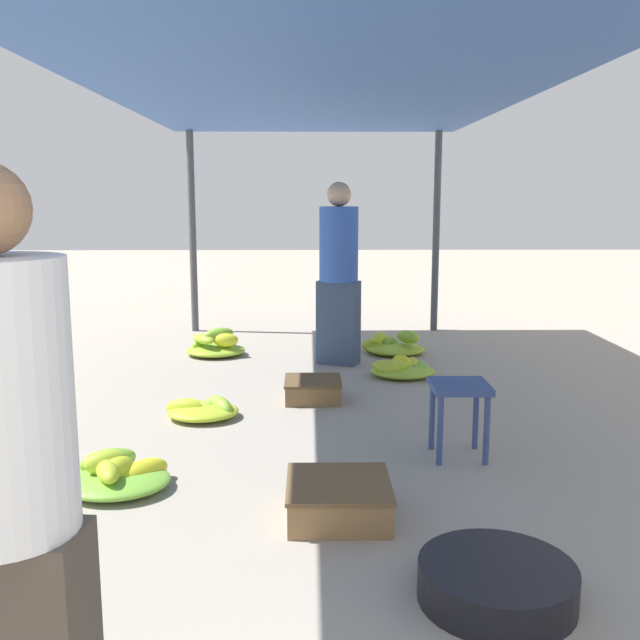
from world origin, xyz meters
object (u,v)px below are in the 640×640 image
object	(u,v)px
basin_black	(497,583)
banana_pile_left_1	(203,409)
vendor_foreground	(5,496)
stool	(459,398)
banana_pile_left_0	(116,474)
crate_near	(313,389)
banana_pile_right_1	(392,345)
crate_mid	(339,499)
banana_pile_right_0	(402,369)
shopper_walking_mid	(339,271)
banana_pile_left_2	(216,345)

from	to	relation	value
basin_black	banana_pile_left_1	bearing A→B (deg)	122.01
vendor_foreground	stool	world-z (taller)	vendor_foreground
banana_pile_left_0	banana_pile_left_1	bearing A→B (deg)	76.80
basin_black	banana_pile_left_0	size ratio (longest dim) A/B	1.07
basin_black	crate_near	size ratio (longest dim) A/B	1.40
banana_pile_right_1	crate_mid	world-z (taller)	banana_pile_right_1
banana_pile_right_0	shopper_walking_mid	bearing A→B (deg)	137.20
banana_pile_left_2	crate_mid	bearing A→B (deg)	-73.64
banana_pile_left_0	banana_pile_left_2	distance (m)	3.25
shopper_walking_mid	basin_black	bearing A→B (deg)	-83.60
banana_pile_left_0	banana_pile_right_1	bearing A→B (deg)	60.61
basin_black	crate_near	distance (m)	2.88
banana_pile_left_1	banana_pile_right_0	bearing A→B (deg)	36.35
banana_pile_left_0	crate_near	world-z (taller)	banana_pile_left_0
basin_black	banana_pile_left_1	distance (m)	2.79
banana_pile_left_1	banana_pile_left_2	bearing A→B (deg)	94.85
banana_pile_left_0	banana_pile_right_0	xyz separation A→B (m)	(1.85, 2.39, -0.01)
banana_pile_left_2	crate_mid	size ratio (longest dim) A/B	1.16
stool	shopper_walking_mid	world-z (taller)	shopper_walking_mid
banana_pile_right_0	crate_near	world-z (taller)	banana_pile_right_0
banana_pile_right_0	banana_pile_left_2	bearing A→B (deg)	153.57
banana_pile_left_2	banana_pile_right_1	xyz separation A→B (m)	(1.75, 0.08, -0.02)
vendor_foreground	crate_near	xyz separation A→B (m)	(0.76, 3.71, -0.76)
basin_black	banana_pile_left_1	world-z (taller)	basin_black
basin_black	banana_pile_left_1	xyz separation A→B (m)	(-1.48, 2.36, -0.02)
stool	banana_pile_left_1	size ratio (longest dim) A/B	0.87
basin_black	banana_pile_right_0	world-z (taller)	banana_pile_right_0
banana_pile_left_2	crate_mid	distance (m)	3.79
stool	basin_black	bearing A→B (deg)	-96.28
vendor_foreground	stool	size ratio (longest dim) A/B	3.56
banana_pile_left_2	shopper_walking_mid	world-z (taller)	shopper_walking_mid
banana_pile_right_0	crate_mid	distance (m)	2.85
banana_pile_left_0	crate_mid	size ratio (longest dim) A/B	1.13
banana_pile_left_2	banana_pile_left_0	bearing A→B (deg)	-92.11
crate_mid	shopper_walking_mid	bearing A→B (deg)	87.67
crate_mid	shopper_walking_mid	distance (m)	3.36
vendor_foreground	shopper_walking_mid	xyz separation A→B (m)	(1.00, 4.92, 0.03)
banana_pile_left_1	crate_mid	world-z (taller)	crate_mid
banana_pile_left_1	banana_pile_left_2	distance (m)	2.02
vendor_foreground	banana_pile_left_1	bearing A→B (deg)	90.47
stool	crate_mid	size ratio (longest dim) A/B	0.90
vendor_foreground	banana_pile_left_0	size ratio (longest dim) A/B	2.86
vendor_foreground	banana_pile_right_1	world-z (taller)	vendor_foreground
basin_black	banana_pile_left_0	bearing A→B (deg)	147.51
crate_near	shopper_walking_mid	bearing A→B (deg)	78.57
vendor_foreground	banana_pile_right_0	xyz separation A→B (m)	(1.53, 4.43, -0.78)
crate_mid	shopper_walking_mid	xyz separation A→B (m)	(0.13, 3.26, 0.78)
vendor_foreground	banana_pile_left_2	xyz separation A→B (m)	(-0.20, 5.29, -0.74)
stool	crate_mid	xyz separation A→B (m)	(-0.75, -0.82, -0.27)
basin_black	stool	bearing A→B (deg)	83.72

